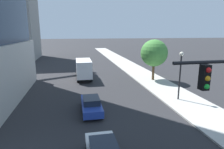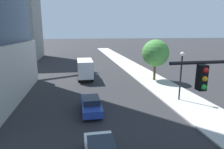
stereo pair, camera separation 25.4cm
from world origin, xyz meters
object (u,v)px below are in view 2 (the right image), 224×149
(street_tree, at_px, (155,53))
(box_truck, at_px, (85,67))
(construction_building, at_px, (10,4))
(street_lamp, at_px, (181,68))
(car_blue, at_px, (91,104))

(street_tree, relative_size, box_truck, 0.83)
(box_truck, bearing_deg, construction_building, 124.22)
(street_lamp, height_order, box_truck, street_lamp)
(construction_building, relative_size, street_tree, 5.60)
(construction_building, distance_m, car_blue, 45.13)
(construction_building, relative_size, car_blue, 7.20)
(construction_building, xyz_separation_m, box_truck, (17.69, -26.02, -12.48))
(street_tree, distance_m, box_truck, 11.05)
(street_tree, distance_m, car_blue, 14.54)
(street_lamp, xyz_separation_m, box_truck, (-9.47, 12.06, -1.79))
(construction_building, bearing_deg, street_tree, -46.58)
(street_lamp, bearing_deg, construction_building, 125.51)
(street_tree, height_order, car_blue, street_tree)
(construction_building, xyz_separation_m, street_tree, (27.91, -29.49, -10.07))
(construction_building, height_order, street_lamp, construction_building)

